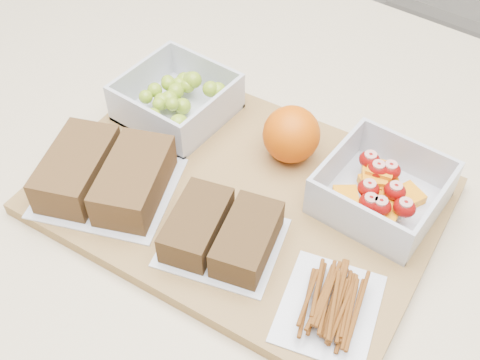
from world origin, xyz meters
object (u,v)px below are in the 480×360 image
(fruit_container, at_px, (381,191))
(sandwich_bag_center, at_px, (222,232))
(cutting_board, at_px, (240,196))
(pretzel_bag, at_px, (330,302))
(orange, at_px, (291,134))
(grape_container, at_px, (178,100))
(sandwich_bag_left, at_px, (106,175))

(fruit_container, distance_m, sandwich_bag_center, 0.18)
(cutting_board, bearing_deg, sandwich_bag_center, -73.11)
(fruit_container, bearing_deg, cutting_board, -149.83)
(fruit_container, relative_size, pretzel_bag, 0.94)
(pretzel_bag, bearing_deg, orange, 133.79)
(grape_container, xyz_separation_m, pretzel_bag, (0.29, -0.13, -0.01))
(fruit_container, bearing_deg, pretzel_bag, -80.32)
(sandwich_bag_center, bearing_deg, sandwich_bag_left, -173.90)
(grape_container, distance_m, sandwich_bag_center, 0.21)
(grape_container, distance_m, orange, 0.15)
(sandwich_bag_left, distance_m, sandwich_bag_center, 0.15)
(cutting_board, distance_m, pretzel_bag, 0.17)
(cutting_board, xyz_separation_m, sandwich_bag_left, (-0.12, -0.08, 0.03))
(grape_container, bearing_deg, fruit_container, 3.46)
(grape_container, distance_m, fruit_container, 0.27)
(grape_container, xyz_separation_m, fruit_container, (0.27, 0.02, -0.00))
(fruit_container, xyz_separation_m, orange, (-0.12, 0.00, 0.01))
(cutting_board, relative_size, grape_container, 3.50)
(orange, distance_m, sandwich_bag_left, 0.21)
(orange, relative_size, pretzel_bag, 0.52)
(orange, xyz_separation_m, sandwich_bag_left, (-0.13, -0.16, -0.01))
(orange, height_order, sandwich_bag_left, orange)
(cutting_board, relative_size, sandwich_bag_left, 2.32)
(cutting_board, bearing_deg, fruit_container, 24.71)
(sandwich_bag_left, height_order, pretzel_bag, sandwich_bag_left)
(cutting_board, relative_size, orange, 6.38)
(orange, bearing_deg, sandwich_bag_center, -84.12)
(cutting_board, height_order, sandwich_bag_center, sandwich_bag_center)
(grape_container, bearing_deg, pretzel_bag, -23.50)
(cutting_board, relative_size, fruit_container, 3.51)
(sandwich_bag_left, bearing_deg, cutting_board, 34.93)
(cutting_board, distance_m, fruit_container, 0.15)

